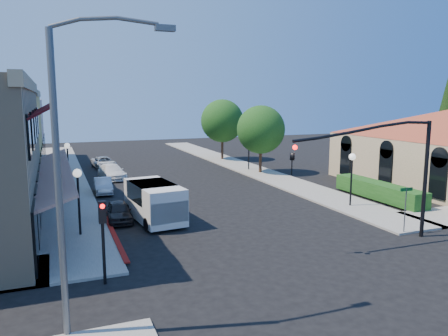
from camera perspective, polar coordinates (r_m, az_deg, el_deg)
name	(u,v)px	position (r m, az deg, el deg)	size (l,w,h in m)	color
ground	(304,268)	(19.21, 10.40, -12.78)	(120.00, 120.00, 0.00)	black
sidewalk_left	(64,176)	(42.64, -20.14, -0.99)	(3.50, 50.00, 0.12)	gray
sidewalk_right	(239,165)	(46.41, 1.97, 0.34)	(3.50, 50.00, 0.12)	gray
curb_red_strip	(112,233)	(24.27, -14.41, -8.23)	(0.25, 10.00, 0.06)	maroon
hedge	(378,200)	(32.89, 19.50, -3.92)	(1.40, 8.00, 1.10)	#194714
street_tree_a	(261,130)	(41.46, 4.83, 5.02)	(4.56, 4.56, 6.48)	black
street_tree_b	(222,121)	(50.58, -0.23, 6.18)	(4.94, 4.94, 7.02)	black
signal_mast_arm	(393,161)	(22.83, 21.26, 0.87)	(8.01, 0.39, 6.00)	black
secondary_signal	(103,227)	(17.21, -15.55, -7.40)	(0.28, 0.42, 3.32)	black
cobra_streetlight	(70,163)	(13.19, -19.45, 0.57)	(3.60, 0.25, 9.31)	#595B5E
street_name_sign	(406,202)	(24.87, 22.64, -4.18)	(0.80, 0.06, 2.50)	#595B5E
lamppost_left_near	(78,185)	(23.49, -18.54, -2.11)	(0.44, 0.44, 3.57)	black
lamppost_left_far	(68,153)	(37.32, -19.76, 1.82)	(0.44, 0.44, 3.57)	black
lamppost_right_near	(352,166)	(29.62, 16.36, 0.23)	(0.44, 0.44, 3.57)	black
lamppost_right_far	(249,143)	(43.26, 3.27, 3.27)	(0.44, 0.44, 3.57)	black
white_van	(155,200)	(25.64, -9.05, -4.13)	(2.72, 5.25, 2.23)	silver
parked_car_a	(119,211)	(26.32, -13.56, -5.53)	(1.37, 3.40, 1.16)	black
parked_car_b	(103,186)	(34.25, -15.51, -2.24)	(1.23, 3.52, 1.16)	silver
parked_car_c	(112,172)	(40.10, -14.43, -0.47)	(1.82, 4.49, 1.30)	white
parked_car_d	(104,162)	(46.60, -15.46, 0.70)	(1.92, 4.17, 1.16)	silver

